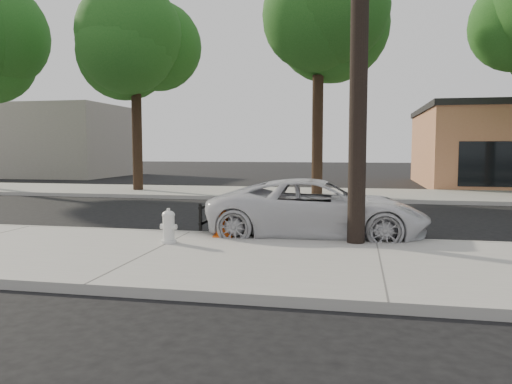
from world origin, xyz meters
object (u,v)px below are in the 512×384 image
(police_cruiser, at_px, (317,209))
(traffic_cone, at_px, (223,218))
(fire_hydrant, at_px, (169,227))
(utility_pole, at_px, (360,4))

(police_cruiser, relative_size, traffic_cone, 6.05)
(fire_hydrant, distance_m, traffic_cone, 1.27)
(utility_pole, height_order, police_cruiser, utility_pole)
(utility_pole, relative_size, fire_hydrant, 14.15)
(fire_hydrant, relative_size, traffic_cone, 0.81)
(fire_hydrant, height_order, traffic_cone, traffic_cone)
(utility_pole, relative_size, police_cruiser, 1.89)
(police_cruiser, relative_size, fire_hydrant, 7.48)
(utility_pole, xyz_separation_m, police_cruiser, (-0.84, 1.11, -4.04))
(utility_pole, distance_m, fire_hydrant, 5.60)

